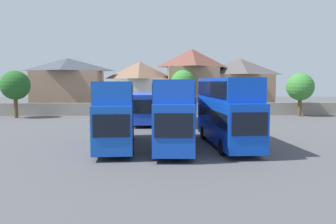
% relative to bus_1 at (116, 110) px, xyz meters
% --- Properties ---
extents(ground, '(140.00, 140.00, 0.00)m').
position_rel_bus_1_xyz_m(ground, '(3.97, 17.83, -2.74)').
color(ground, '#4C4C4F').
extents(depot_boundary_wall, '(56.00, 0.50, 1.80)m').
position_rel_bus_1_xyz_m(depot_boundary_wall, '(3.97, 24.91, -1.84)').
color(depot_boundary_wall, gray).
rests_on(depot_boundary_wall, ground).
extents(bus_1, '(3.09, 10.94, 4.87)m').
position_rel_bus_1_xyz_m(bus_1, '(0.00, 0.00, 0.00)').
color(bus_1, blue).
rests_on(bus_1, ground).
extents(bus_2, '(3.00, 11.68, 4.98)m').
position_rel_bus_1_xyz_m(bus_2, '(4.21, -0.27, 0.06)').
color(bus_2, '#1243BE').
rests_on(bus_2, ground).
extents(bus_3, '(3.08, 11.10, 5.12)m').
position_rel_bus_1_xyz_m(bus_3, '(8.31, 0.09, 0.14)').
color(bus_3, blue).
rests_on(bus_3, ground).
extents(bus_4, '(2.83, 10.40, 3.50)m').
position_rel_bus_1_xyz_m(bus_4, '(1.67, 14.96, -0.75)').
color(bus_4, blue).
rests_on(bus_4, ground).
extents(bus_5, '(2.93, 11.93, 4.87)m').
position_rel_bus_1_xyz_m(bus_5, '(5.63, 15.32, 0.00)').
color(bus_5, blue).
rests_on(bus_5, ground).
extents(house_terrace_left, '(11.06, 7.86, 8.69)m').
position_rel_bus_1_xyz_m(house_terrace_left, '(-11.36, 32.67, 1.68)').
color(house_terrace_left, '#9E7A60').
rests_on(house_terrace_left, ground).
extents(house_terrace_centre, '(8.17, 7.90, 8.20)m').
position_rel_bus_1_xyz_m(house_terrace_centre, '(0.32, 33.44, 1.45)').
color(house_terrace_centre, silver).
rests_on(house_terrace_centre, ground).
extents(house_terrace_right, '(8.28, 8.39, 10.21)m').
position_rel_bus_1_xyz_m(house_terrace_right, '(8.93, 32.22, 2.46)').
color(house_terrace_right, '#9E7A60').
rests_on(house_terrace_right, ground).
extents(house_terrace_far_right, '(10.49, 7.38, 8.73)m').
position_rel_bus_1_xyz_m(house_terrace_far_right, '(17.25, 33.64, 1.71)').
color(house_terrace_far_right, '#9E7A60').
rests_on(house_terrace_far_right, ground).
extents(tree_left_of_lot, '(3.92, 3.92, 6.36)m').
position_rel_bus_1_xyz_m(tree_left_of_lot, '(-15.82, 21.91, 1.61)').
color(tree_left_of_lot, brown).
rests_on(tree_left_of_lot, ground).
extents(tree_behind_wall, '(3.71, 3.71, 6.62)m').
position_rel_bus_1_xyz_m(tree_behind_wall, '(7.14, 27.41, 1.96)').
color(tree_behind_wall, brown).
rests_on(tree_behind_wall, ground).
extents(tree_right_of_lot, '(3.83, 3.83, 6.05)m').
position_rel_bus_1_xyz_m(tree_right_of_lot, '(23.26, 22.91, 1.36)').
color(tree_right_of_lot, brown).
rests_on(tree_right_of_lot, ground).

